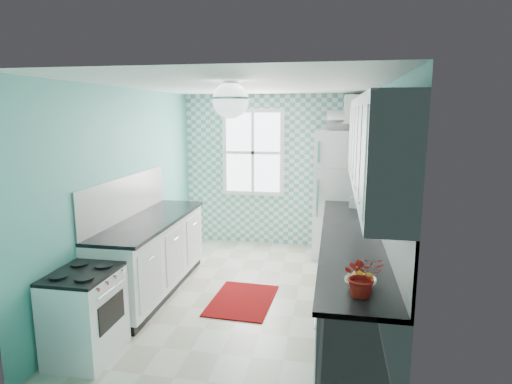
% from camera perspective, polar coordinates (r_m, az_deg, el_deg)
% --- Properties ---
extents(floor, '(3.00, 4.40, 0.02)m').
position_cam_1_polar(floor, '(5.38, -1.04, -13.79)').
color(floor, beige).
rests_on(floor, ground).
extents(ceiling, '(3.00, 4.40, 0.02)m').
position_cam_1_polar(ceiling, '(4.90, -1.14, 14.10)').
color(ceiling, white).
rests_on(ceiling, wall_back).
extents(wall_back, '(3.00, 0.02, 2.50)m').
position_cam_1_polar(wall_back, '(7.14, 2.45, 2.87)').
color(wall_back, '#54AC9F').
rests_on(wall_back, floor).
extents(wall_front, '(3.00, 0.02, 2.50)m').
position_cam_1_polar(wall_front, '(2.93, -9.82, -8.73)').
color(wall_front, '#54AC9F').
rests_on(wall_front, floor).
extents(wall_left, '(0.02, 4.40, 2.50)m').
position_cam_1_polar(wall_left, '(5.49, -16.72, 0.07)').
color(wall_left, '#54AC9F').
rests_on(wall_left, floor).
extents(wall_right, '(0.02, 4.40, 2.50)m').
position_cam_1_polar(wall_right, '(4.92, 16.42, -1.09)').
color(wall_right, '#54AC9F').
rests_on(wall_right, floor).
extents(accent_wall, '(3.00, 0.01, 2.50)m').
position_cam_1_polar(accent_wall, '(7.12, 2.43, 2.84)').
color(accent_wall, '#5BA79A').
rests_on(accent_wall, wall_back).
extents(window, '(1.04, 0.05, 1.44)m').
position_cam_1_polar(window, '(7.11, -0.39, 5.28)').
color(window, white).
rests_on(window, wall_back).
extents(backsplash_right, '(0.02, 3.60, 0.51)m').
position_cam_1_polar(backsplash_right, '(4.54, 16.61, -2.77)').
color(backsplash_right, white).
rests_on(backsplash_right, wall_right).
extents(backsplash_left, '(0.02, 2.15, 0.51)m').
position_cam_1_polar(backsplash_left, '(5.42, -16.84, -0.65)').
color(backsplash_left, white).
rests_on(backsplash_left, wall_left).
extents(upper_cabinets_right, '(0.33, 3.20, 0.90)m').
position_cam_1_polar(upper_cabinets_right, '(4.22, 15.32, 6.00)').
color(upper_cabinets_right, white).
rests_on(upper_cabinets_right, wall_right).
extents(upper_cabinet_fridge, '(0.40, 0.74, 0.40)m').
position_cam_1_polar(upper_cabinet_fridge, '(6.64, 13.43, 10.66)').
color(upper_cabinet_fridge, white).
rests_on(upper_cabinet_fridge, wall_right).
extents(ceiling_light, '(0.34, 0.34, 0.35)m').
position_cam_1_polar(ceiling_light, '(4.12, -3.40, 12.15)').
color(ceiling_light, silver).
rests_on(ceiling_light, ceiling).
extents(base_cabinets_right, '(0.60, 3.60, 0.90)m').
position_cam_1_polar(base_cabinets_right, '(4.74, 12.60, -11.46)').
color(base_cabinets_right, white).
rests_on(base_cabinets_right, floor).
extents(countertop_right, '(0.63, 3.60, 0.04)m').
position_cam_1_polar(countertop_right, '(4.59, 12.64, -6.01)').
color(countertop_right, black).
rests_on(countertop_right, base_cabinets_right).
extents(base_cabinets_left, '(0.60, 2.15, 0.90)m').
position_cam_1_polar(base_cabinets_left, '(5.49, -13.72, -8.42)').
color(base_cabinets_left, white).
rests_on(base_cabinets_left, floor).
extents(countertop_left, '(0.63, 2.15, 0.04)m').
position_cam_1_polar(countertop_left, '(5.35, -13.79, -3.66)').
color(countertop_left, black).
rests_on(countertop_left, base_cabinets_left).
extents(fridge, '(0.85, 0.84, 1.95)m').
position_cam_1_polar(fridge, '(6.71, 11.36, -0.23)').
color(fridge, white).
rests_on(fridge, floor).
extents(stove, '(0.53, 0.66, 0.79)m').
position_cam_1_polar(stove, '(4.31, -21.83, -14.76)').
color(stove, silver).
rests_on(stove, floor).
extents(sink, '(0.55, 0.46, 0.53)m').
position_cam_1_polar(sink, '(5.51, 12.49, -3.11)').
color(sink, silver).
rests_on(sink, countertop_right).
extents(rug, '(0.75, 1.04, 0.02)m').
position_cam_1_polar(rug, '(5.25, -1.84, -14.23)').
color(rug, maroon).
rests_on(rug, floor).
extents(dish_towel, '(0.05, 0.24, 0.36)m').
position_cam_1_polar(dish_towel, '(5.41, 9.00, -8.20)').
color(dish_towel, teal).
rests_on(dish_towel, base_cabinets_right).
extents(fruit_bowl, '(0.26, 0.26, 0.06)m').
position_cam_1_polar(fruit_bowl, '(3.33, 13.76, -11.63)').
color(fruit_bowl, white).
rests_on(fruit_bowl, countertop_right).
extents(potted_plant, '(0.31, 0.28, 0.31)m').
position_cam_1_polar(potted_plant, '(3.12, 14.04, -10.74)').
color(potted_plant, '#B6331F').
rests_on(potted_plant, countertop_right).
extents(soap_bottle, '(0.12, 0.12, 0.21)m').
position_cam_1_polar(soap_bottle, '(5.90, 12.85, -1.06)').
color(soap_bottle, '#87A1B3').
rests_on(soap_bottle, countertop_right).
extents(microwave, '(0.54, 0.38, 0.29)m').
position_cam_1_polar(microwave, '(6.59, 11.72, 9.36)').
color(microwave, white).
rests_on(microwave, fridge).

